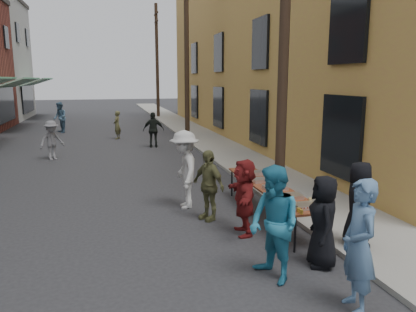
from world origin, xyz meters
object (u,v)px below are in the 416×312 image
guest_front_c (274,224)px  guest_front_a (323,221)px  server (358,204)px  utility_pole_mid (187,52)px  utility_pole_far (157,62)px  catering_tray_sausage (305,206)px  utility_pole_near (285,21)px  serving_table (270,187)px

guest_front_c → guest_front_a: bearing=89.6°
server → utility_pole_mid: bearing=14.1°
server → guest_front_a: bearing=128.1°
utility_pole_far → catering_tray_sausage: size_ratio=18.00×
utility_pole_far → utility_pole_near: bearing=-90.0°
guest_front_c → serving_table: bearing=143.5°
catering_tray_sausage → server: bearing=-24.6°
serving_table → server: size_ratio=2.56×
catering_tray_sausage → guest_front_c: guest_front_c is taller
utility_pole_near → guest_front_c: utility_pole_near is taller
utility_pole_near → server: 4.91m
guest_front_a → catering_tray_sausage: bearing=-168.8°
serving_table → utility_pole_mid: bearing=86.5°
utility_pole_far → guest_front_c: (-1.90, -28.00, -3.59)m
utility_pole_mid → catering_tray_sausage: utility_pole_mid is taller
serving_table → server: server is taller
utility_pole_far → serving_table: utility_pole_far is taller
guest_front_a → utility_pole_near: bearing=-176.2°
utility_pole_near → server: utility_pole_near is taller
serving_table → server: 2.23m
utility_pole_mid → utility_pole_far: (0.00, 12.00, 0.00)m
catering_tray_sausage → serving_table: bearing=90.0°
utility_pole_mid → server: (0.05, -15.32, -3.62)m
utility_pole_far → guest_front_a: bearing=-91.9°
utility_pole_near → catering_tray_sausage: size_ratio=18.00×
guest_front_c → catering_tray_sausage: bearing=120.1°
serving_table → guest_front_a: bearing=-92.1°
utility_pole_near → server: bearing=-89.1°
utility_pole_far → serving_table: 25.57m
serving_table → catering_tray_sausage: bearing=-90.0°
serving_table → server: bearing=-67.1°
guest_front_c → server: size_ratio=1.17×
utility_pole_far → guest_front_c: bearing=-93.9°
serving_table → guest_front_c: size_ratio=2.19×
catering_tray_sausage → guest_front_a: (-0.09, -0.83, -0.01)m
utility_pole_mid → serving_table: (-0.82, -13.27, -3.79)m
utility_pole_far → catering_tray_sausage: 27.19m
server → serving_table: bearing=36.8°
utility_pole_mid → utility_pole_near: bearing=-90.0°
utility_pole_mid → serving_table: 13.82m
utility_pole_far → server: (0.05, -27.32, -3.62)m
utility_pole_near → serving_table: size_ratio=2.25×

